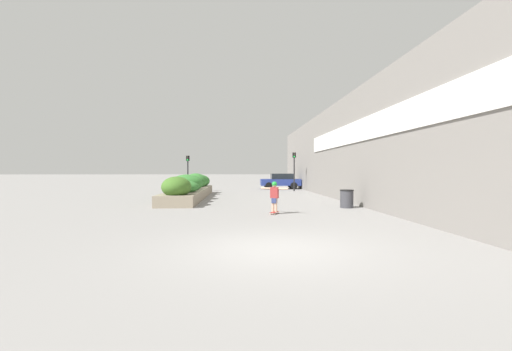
{
  "coord_description": "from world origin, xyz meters",
  "views": [
    {
      "loc": [
        -0.83,
        -7.85,
        1.82
      ],
      "look_at": [
        0.25,
        12.76,
        1.51
      ],
      "focal_mm": 24.0,
      "sensor_mm": 36.0,
      "label": 1
    }
  ],
  "objects_px": {
    "traffic_light_left": "(188,167)",
    "trash_bin": "(347,199)",
    "car_leftmost": "(367,180)",
    "car_center_left": "(281,181)",
    "traffic_light_right": "(294,165)",
    "skateboarder": "(274,194)",
    "skateboard": "(274,212)"
  },
  "relations": [
    {
      "from": "skateboard",
      "to": "trash_bin",
      "type": "height_order",
      "value": "trash_bin"
    },
    {
      "from": "trash_bin",
      "to": "traffic_light_left",
      "type": "xyz_separation_m",
      "value": [
        -9.63,
        13.42,
        1.7
      ]
    },
    {
      "from": "skateboarder",
      "to": "traffic_light_left",
      "type": "distance_m",
      "value": 16.72
    },
    {
      "from": "trash_bin",
      "to": "traffic_light_right",
      "type": "bearing_deg",
      "value": 91.48
    },
    {
      "from": "car_leftmost",
      "to": "skateboard",
      "type": "bearing_deg",
      "value": -29.25
    },
    {
      "from": "skateboarder",
      "to": "traffic_light_right",
      "type": "xyz_separation_m",
      "value": [
        3.42,
        15.69,
        1.47
      ]
    },
    {
      "from": "traffic_light_right",
      "to": "car_center_left",
      "type": "bearing_deg",
      "value": 102.0
    },
    {
      "from": "trash_bin",
      "to": "car_center_left",
      "type": "xyz_separation_m",
      "value": [
        -1.1,
        17.03,
        0.35
      ]
    },
    {
      "from": "car_leftmost",
      "to": "skateboarder",
      "type": "bearing_deg",
      "value": -29.25
    },
    {
      "from": "car_leftmost",
      "to": "traffic_light_right",
      "type": "distance_m",
      "value": 11.6
    },
    {
      "from": "skateboard",
      "to": "car_center_left",
      "type": "distance_m",
      "value": 19.41
    },
    {
      "from": "car_center_left",
      "to": "traffic_light_right",
      "type": "relative_size",
      "value": 1.14
    },
    {
      "from": "skateboard",
      "to": "trash_bin",
      "type": "relative_size",
      "value": 0.77
    },
    {
      "from": "skateboarder",
      "to": "car_leftmost",
      "type": "bearing_deg",
      "value": 86.98
    },
    {
      "from": "traffic_light_right",
      "to": "skateboard",
      "type": "bearing_deg",
      "value": -102.29
    },
    {
      "from": "skateboard",
      "to": "car_leftmost",
      "type": "distance_m",
      "value": 25.86
    },
    {
      "from": "car_leftmost",
      "to": "traffic_light_left",
      "type": "xyz_separation_m",
      "value": [
        -18.49,
        -6.96,
        1.42
      ]
    },
    {
      "from": "skateboarder",
      "to": "trash_bin",
      "type": "height_order",
      "value": "skateboarder"
    },
    {
      "from": "traffic_light_left",
      "to": "trash_bin",
      "type": "bearing_deg",
      "value": -54.35
    },
    {
      "from": "trash_bin",
      "to": "traffic_light_right",
      "type": "distance_m",
      "value": 13.64
    },
    {
      "from": "car_leftmost",
      "to": "traffic_light_left",
      "type": "height_order",
      "value": "traffic_light_left"
    },
    {
      "from": "skateboarder",
      "to": "traffic_light_left",
      "type": "xyz_separation_m",
      "value": [
        -5.86,
        15.6,
        1.28
      ]
    },
    {
      "from": "skateboard",
      "to": "skateboarder",
      "type": "distance_m",
      "value": 0.79
    },
    {
      "from": "traffic_light_left",
      "to": "car_center_left",
      "type": "bearing_deg",
      "value": 22.95
    },
    {
      "from": "skateboard",
      "to": "car_leftmost",
      "type": "height_order",
      "value": "car_leftmost"
    },
    {
      "from": "traffic_light_right",
      "to": "skateboarder",
      "type": "bearing_deg",
      "value": -102.29
    },
    {
      "from": "car_leftmost",
      "to": "car_center_left",
      "type": "height_order",
      "value": "car_center_left"
    },
    {
      "from": "car_center_left",
      "to": "traffic_light_left",
      "type": "relative_size",
      "value": 1.25
    },
    {
      "from": "skateboarder",
      "to": "car_leftmost",
      "type": "distance_m",
      "value": 25.86
    },
    {
      "from": "trash_bin",
      "to": "skateboarder",
      "type": "bearing_deg",
      "value": -149.92
    },
    {
      "from": "car_leftmost",
      "to": "traffic_light_left",
      "type": "relative_size",
      "value": 1.24
    },
    {
      "from": "trash_bin",
      "to": "car_center_left",
      "type": "height_order",
      "value": "car_center_left"
    }
  ]
}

